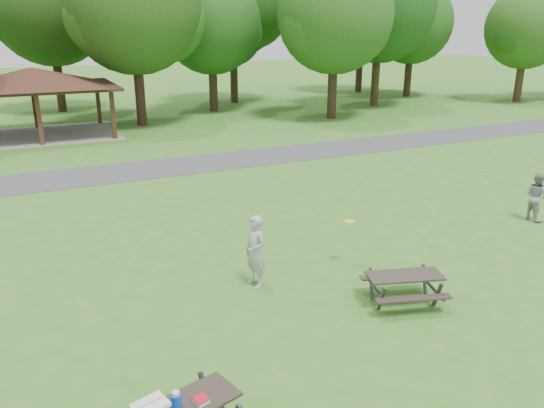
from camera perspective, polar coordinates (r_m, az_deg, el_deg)
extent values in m
plane|color=#356D1F|center=(11.37, 4.25, -12.85)|extent=(160.00, 160.00, 0.00)
cube|color=#404043|center=(23.65, -12.75, 3.72)|extent=(120.00, 3.20, 0.02)
cube|color=#3E2316|center=(30.04, -23.74, 8.26)|extent=(0.22, 0.22, 2.60)
cube|color=#351D13|center=(35.38, -24.18, 9.57)|extent=(0.22, 0.22, 2.60)
cube|color=#351F13|center=(30.37, -16.72, 9.15)|extent=(0.22, 0.22, 2.60)
cube|color=#3C2416|center=(35.67, -18.19, 10.32)|extent=(0.22, 0.22, 2.60)
cube|color=#301D13|center=(32.54, -24.30, 11.35)|extent=(8.60, 6.60, 0.16)
pyramid|color=#361E15|center=(32.49, -24.44, 12.36)|extent=(7.01, 7.01, 1.00)
cube|color=gray|center=(32.91, -23.68, 6.77)|extent=(8.40, 6.40, 0.03)
cylinder|color=black|center=(34.29, -14.03, 11.59)|extent=(0.60, 0.60, 4.02)
sphere|color=#1B4112|center=(34.09, -14.73, 19.96)|extent=(8.00, 8.00, 8.00)
sphere|color=#1A4D16|center=(34.77, -11.65, 18.82)|extent=(5.20, 5.20, 5.20)
sphere|color=#204D16|center=(33.59, -17.38, 18.74)|extent=(4.80, 4.80, 4.80)
cylinder|color=black|center=(39.28, -6.34, 12.42)|extent=(0.60, 0.60, 3.43)
sphere|color=#174714|center=(39.06, -6.58, 18.76)|extent=(7.00, 7.00, 7.00)
sphere|color=#174012|center=(39.89, -4.45, 17.81)|extent=(4.55, 4.55, 4.55)
sphere|color=#174614|center=(38.43, -8.51, 17.90)|extent=(4.20, 4.20, 4.20)
cylinder|color=black|center=(35.99, 6.49, 12.13)|extent=(0.60, 0.60, 3.78)
sphere|color=#1C4A15|center=(35.77, 6.78, 19.57)|extent=(7.40, 7.40, 7.40)
sphere|color=#164D16|center=(36.92, 8.78, 18.31)|extent=(4.81, 4.81, 4.81)
sphere|color=#1E4D16|center=(34.83, 4.75, 18.75)|extent=(4.44, 4.44, 4.44)
cylinder|color=#302115|center=(42.21, 11.06, 13.15)|extent=(0.60, 0.60, 4.20)
sphere|color=#123E11|center=(42.05, 11.52, 20.18)|extent=(8.20, 8.20, 8.20)
sphere|color=#174714|center=(43.39, 13.27, 18.92)|extent=(5.33, 5.33, 5.33)
sphere|color=#1C4614|center=(40.92, 9.69, 19.47)|extent=(4.92, 4.92, 4.92)
cylinder|color=black|center=(48.66, 14.41, 13.24)|extent=(0.60, 0.60, 3.57)
sphere|color=#194915|center=(48.49, 14.85, 18.34)|extent=(6.80, 6.80, 6.80)
sphere|color=#184714|center=(49.70, 15.97, 17.45)|extent=(4.42, 4.42, 4.42)
sphere|color=#1D4614|center=(47.47, 13.63, 17.82)|extent=(4.08, 4.08, 4.08)
cylinder|color=#302115|center=(48.29, 25.05, 11.95)|extent=(0.60, 0.60, 3.36)
sphere|color=#1F4A15|center=(48.11, 25.74, 16.75)|extent=(6.40, 6.40, 6.40)
sphere|color=#1D4513|center=(49.41, 26.46, 15.90)|extent=(4.16, 4.16, 4.16)
sphere|color=#174112|center=(47.01, 24.82, 16.27)|extent=(3.84, 3.84, 3.84)
cylinder|color=black|center=(41.64, -21.91, 12.06)|extent=(0.60, 0.60, 4.13)
sphere|color=#1A4112|center=(41.48, -22.80, 18.99)|extent=(8.00, 8.00, 8.00)
sphere|color=#1B4112|center=(41.93, -20.12, 18.18)|extent=(5.20, 5.20, 5.20)
sphere|color=#124112|center=(41.19, -24.99, 17.89)|extent=(4.80, 4.80, 4.80)
cylinder|color=#2E2114|center=(43.54, -4.12, 13.83)|extent=(0.60, 0.60, 4.55)
sphere|color=#194413|center=(43.42, -4.30, 20.98)|extent=(8.40, 8.40, 8.40)
sphere|color=#174814|center=(44.39, -2.01, 19.88)|extent=(5.46, 5.46, 5.46)
sphere|color=#1C4714|center=(42.62, -6.41, 20.12)|extent=(5.04, 5.04, 5.04)
cylinder|color=black|center=(51.01, 9.37, 14.19)|extent=(0.60, 0.60, 4.27)
sphere|color=#1C4313|center=(50.89, 9.69, 19.96)|extent=(8.00, 8.00, 8.00)
sphere|color=#1C4E16|center=(52.16, 11.16, 18.96)|extent=(5.20, 5.20, 5.20)
sphere|color=#1C4D16|center=(49.82, 8.19, 19.37)|extent=(4.80, 4.80, 4.80)
cube|color=black|center=(8.28, -9.73, -20.84)|extent=(1.85, 1.13, 0.05)
cube|color=#2C251F|center=(8.85, -11.71, -20.36)|extent=(1.73, 0.71, 0.04)
cube|color=#39393C|center=(9.01, -7.09, -19.80)|extent=(0.15, 0.36, 0.75)
cube|color=#3E3E41|center=(8.75, -5.66, -20.81)|extent=(0.44, 1.37, 0.05)
cube|color=silver|center=(7.78, -12.99, -20.36)|extent=(0.53, 0.45, 0.06)
cylinder|color=silver|center=(7.73, -13.02, -19.97)|extent=(0.37, 0.13, 0.03)
cylinder|color=blue|center=(8.21, -10.27, -20.10)|extent=(0.18, 0.18, 0.21)
cylinder|color=silver|center=(8.13, -10.33, -19.40)|extent=(0.13, 0.13, 0.05)
cube|color=silver|center=(8.27, -7.65, -20.25)|extent=(0.23, 0.23, 0.07)
cube|color=red|center=(8.25, -7.66, -20.03)|extent=(0.25, 0.25, 0.01)
cube|color=#2C251F|center=(12.19, 14.10, -7.48)|extent=(1.78, 1.12, 0.05)
cube|color=black|center=(11.87, 14.99, -9.80)|extent=(1.66, 0.72, 0.04)
cube|color=#2F2722|center=(12.76, 13.10, -7.53)|extent=(1.66, 0.72, 0.04)
cube|color=#3D3D3F|center=(11.84, 11.69, -9.96)|extent=(0.16, 0.35, 0.72)
cube|color=#3B3B3D|center=(12.41, 10.62, -8.46)|extent=(0.16, 0.35, 0.72)
cube|color=#424245|center=(12.11, 11.15, -9.08)|extent=(0.45, 1.31, 0.05)
cube|color=#3F3F41|center=(12.31, 17.38, -9.29)|extent=(0.16, 0.35, 0.72)
cube|color=#3D3D3F|center=(12.86, 16.08, -7.90)|extent=(0.16, 0.35, 0.72)
cube|color=#3C3C3E|center=(12.57, 16.72, -8.47)|extent=(0.45, 1.31, 0.05)
cylinder|color=yellow|center=(13.69, 8.32, -1.87)|extent=(0.28, 0.28, 0.02)
imported|color=#AAABAD|center=(12.54, -1.81, -5.12)|extent=(0.54, 0.71, 1.75)
imported|color=gray|center=(18.79, 26.57, 0.73)|extent=(0.69, 0.83, 1.55)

